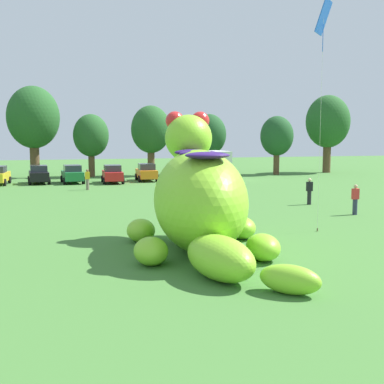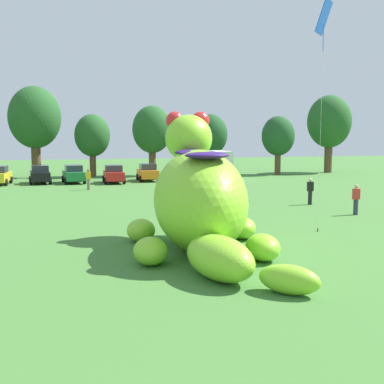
% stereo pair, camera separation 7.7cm
% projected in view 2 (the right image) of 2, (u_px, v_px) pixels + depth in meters
% --- Properties ---
extents(ground_plane, '(160.00, 160.00, 0.00)m').
position_uv_depth(ground_plane, '(189.00, 250.00, 19.00)').
color(ground_plane, '#427533').
extents(giant_inflatable_creature, '(6.01, 10.91, 5.48)m').
position_uv_depth(giant_inflatable_creature, '(200.00, 199.00, 18.83)').
color(giant_inflatable_creature, '#8CD12D').
rests_on(giant_inflatable_creature, ground).
extents(car_black, '(2.12, 4.19, 1.72)m').
position_uv_depth(car_black, '(40.00, 174.00, 46.11)').
color(car_black, black).
rests_on(car_black, ground).
extents(car_green, '(2.15, 4.21, 1.72)m').
position_uv_depth(car_green, '(74.00, 174.00, 46.54)').
color(car_green, '#1E7238').
rests_on(car_green, ground).
extents(car_red, '(2.05, 4.16, 1.72)m').
position_uv_depth(car_red, '(114.00, 174.00, 46.58)').
color(car_red, red).
rests_on(car_red, ground).
extents(car_orange, '(2.09, 4.18, 1.72)m').
position_uv_depth(car_orange, '(148.00, 172.00, 48.89)').
color(car_orange, orange).
rests_on(car_orange, ground).
extents(box_truck, '(2.44, 6.44, 2.95)m').
position_uv_depth(box_truck, '(214.00, 164.00, 50.40)').
color(box_truck, '#333842').
rests_on(box_truck, ground).
extents(tree_centre_left, '(5.46, 5.46, 9.69)m').
position_uv_depth(tree_centre_left, '(35.00, 118.00, 51.98)').
color(tree_centre_left, brown).
rests_on(tree_centre_left, ground).
extents(tree_centre, '(3.84, 3.84, 6.82)m').
position_uv_depth(tree_centre, '(92.00, 136.00, 53.59)').
color(tree_centre, brown).
rests_on(tree_centre, ground).
extents(tree_centre_right, '(4.41, 4.41, 7.84)m').
position_uv_depth(tree_centre_right, '(152.00, 130.00, 55.03)').
color(tree_centre_right, brown).
rests_on(tree_centre_right, ground).
extents(tree_mid_right, '(3.94, 3.94, 6.99)m').
position_uv_depth(tree_mid_right, '(211.00, 135.00, 57.24)').
color(tree_mid_right, brown).
rests_on(tree_mid_right, ground).
extents(tree_right, '(3.80, 3.80, 6.75)m').
position_uv_depth(tree_right, '(278.00, 136.00, 56.70)').
color(tree_right, brown).
rests_on(tree_right, ground).
extents(tree_far_right, '(5.29, 5.29, 9.39)m').
position_uv_depth(tree_far_right, '(329.00, 122.00, 59.73)').
color(tree_far_right, brown).
rests_on(tree_far_right, ground).
extents(spectator_near_inflatable, '(0.38, 0.26, 1.71)m').
position_uv_depth(spectator_near_inflatable, '(310.00, 192.00, 31.75)').
color(spectator_near_inflatable, black).
rests_on(spectator_near_inflatable, ground).
extents(spectator_by_cars, '(0.38, 0.26, 1.71)m').
position_uv_depth(spectator_by_cars, '(356.00, 200.00, 27.60)').
color(spectator_by_cars, '#2D334C').
rests_on(spectator_by_cars, ground).
extents(spectator_far_side, '(0.38, 0.26, 1.71)m').
position_uv_depth(spectator_far_side, '(89.00, 180.00, 40.64)').
color(spectator_far_side, '#726656').
rests_on(spectator_far_side, ground).
extents(tethered_flying_kite, '(1.13, 1.13, 10.37)m').
position_uv_depth(tethered_flying_kite, '(324.00, 21.00, 21.76)').
color(tethered_flying_kite, brown).
rests_on(tethered_flying_kite, ground).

